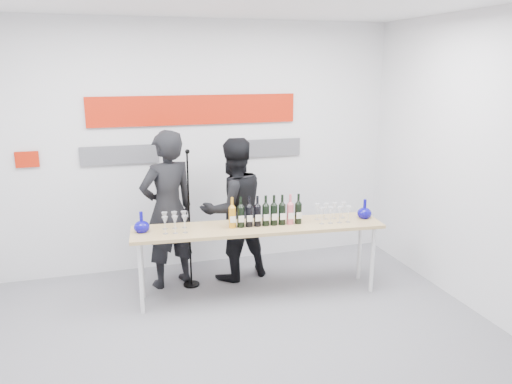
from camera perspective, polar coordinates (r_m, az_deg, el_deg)
The scene contains 12 objects.
ground at distance 4.80m, azimuth -2.12°, elevation -16.65°, with size 5.00×5.00×0.00m, color slate.
back_wall at distance 6.15m, azimuth -6.92°, elevation 5.14°, with size 5.00×0.04×3.00m, color silver.
signage at distance 6.08m, azimuth -7.48°, elevation 7.92°, with size 3.38×0.02×0.79m.
tasting_table at distance 5.36m, azimuth 0.30°, elevation -4.47°, with size 2.72×0.77×0.80m.
wine_bottles at distance 5.30m, azimuth 1.12°, elevation -2.14°, with size 0.80×0.14×0.33m.
decanter_left at distance 5.25m, azimuth -12.96°, elevation -3.35°, with size 0.16×0.16×0.21m, color #0C0788, non-canonical shape.
decanter_right at distance 5.71m, azimuth 12.31°, elevation -1.87°, with size 0.16×0.16×0.21m, color #0C0788, non-canonical shape.
glasses_left at distance 5.22m, azimuth -9.27°, elevation -3.45°, with size 0.28×0.24×0.18m.
glasses_right at distance 5.54m, azimuth 8.75°, elevation -2.37°, with size 0.38×0.25×0.18m.
presenter_left at distance 5.68m, azimuth -10.04°, elevation -2.00°, with size 0.65×0.43×1.79m, color black.
presenter_right at distance 5.81m, azimuth -2.60°, elevation -2.01°, with size 0.82×0.64×1.68m, color black.
mic_stand at distance 5.72m, azimuth -7.53°, elevation -6.10°, with size 0.19×0.19×1.60m.
Camera 1 is at (-1.01, -3.99, 2.47)m, focal length 35.00 mm.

